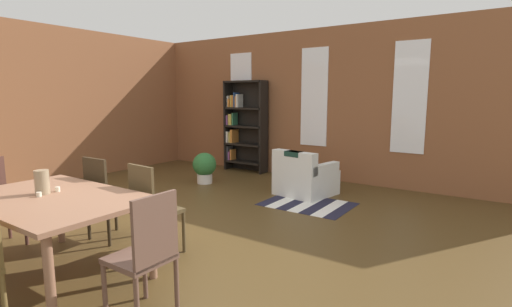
{
  "coord_description": "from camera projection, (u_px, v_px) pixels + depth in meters",
  "views": [
    {
      "loc": [
        3.26,
        -2.56,
        1.62
      ],
      "look_at": [
        0.44,
        1.57,
        0.85
      ],
      "focal_mm": 26.79,
      "sensor_mm": 36.0,
      "label": 1
    }
  ],
  "objects": [
    {
      "name": "armchair_white",
      "position": [
        304.0,
        178.0,
        6.24
      ],
      "size": [
        0.93,
        0.93,
        0.75
      ],
      "color": "silver",
      "rests_on": "ground"
    },
    {
      "name": "back_wall_brick",
      "position": [
        316.0,
        105.0,
        7.42
      ],
      "size": [
        8.5,
        0.12,
        2.87
      ],
      "primitive_type": "cube",
      "color": "brown",
      "rests_on": "ground"
    },
    {
      "name": "dining_chair_head_right",
      "position": [
        146.0,
        252.0,
        2.71
      ],
      "size": [
        0.4,
        0.4,
        0.95
      ],
      "color": "brown",
      "rests_on": "ground"
    },
    {
      "name": "window_pane_1",
      "position": [
        314.0,
        97.0,
        7.34
      ],
      "size": [
        0.55,
        0.02,
        1.87
      ],
      "primitive_type": "cube",
      "color": "white"
    },
    {
      "name": "tealight_candle_0",
      "position": [
        58.0,
        189.0,
        3.54
      ],
      "size": [
        0.04,
        0.04,
        0.04
      ],
      "primitive_type": "cylinder",
      "color": "silver",
      "rests_on": "dining_table"
    },
    {
      "name": "dining_chair_far_right",
      "position": [
        152.0,
        207.0,
        3.82
      ],
      "size": [
        0.43,
        0.43,
        0.95
      ],
      "color": "#4C3D24",
      "rests_on": "ground"
    },
    {
      "name": "tealight_candle_1",
      "position": [
        39.0,
        194.0,
        3.36
      ],
      "size": [
        0.04,
        0.04,
        0.04
      ],
      "primitive_type": "cylinder",
      "color": "silver",
      "rests_on": "dining_table"
    },
    {
      "name": "vase_on_table",
      "position": [
        42.0,
        182.0,
        3.44
      ],
      "size": [
        0.12,
        0.12,
        0.22
      ],
      "primitive_type": "cylinder",
      "color": "#998466",
      "rests_on": "dining_table"
    },
    {
      "name": "ground_plane",
      "position": [
        141.0,
        246.0,
        4.15
      ],
      "size": [
        10.95,
        10.95,
        0.0
      ],
      "primitive_type": "plane",
      "color": "#4F3A1D"
    },
    {
      "name": "window_pane_2",
      "position": [
        410.0,
        98.0,
        6.36
      ],
      "size": [
        0.55,
        0.02,
        1.87
      ],
      "primitive_type": "cube",
      "color": "white"
    },
    {
      "name": "dining_chair_far_left",
      "position": [
        105.0,
        196.0,
        4.25
      ],
      "size": [
        0.41,
        0.41,
        0.95
      ],
      "color": "#332717",
      "rests_on": "ground"
    },
    {
      "name": "striped_rug",
      "position": [
        307.0,
        204.0,
        5.73
      ],
      "size": [
        1.28,
        0.95,
        0.01
      ],
      "color": "#1E1E33",
      "rests_on": "ground"
    },
    {
      "name": "bookshelf_tall",
      "position": [
        243.0,
        125.0,
        8.16
      ],
      "size": [
        0.96,
        0.3,
        1.92
      ],
      "color": "black",
      "rests_on": "ground"
    },
    {
      "name": "window_pane_0",
      "position": [
        241.0,
        97.0,
        8.32
      ],
      "size": [
        0.55,
        0.02,
        1.87
      ],
      "primitive_type": "cube",
      "color": "white"
    },
    {
      "name": "potted_plant_by_shelf",
      "position": [
        205.0,
        166.0,
        7.06
      ],
      "size": [
        0.44,
        0.44,
        0.57
      ],
      "color": "silver",
      "rests_on": "ground"
    },
    {
      "name": "dining_table",
      "position": [
        53.0,
        205.0,
        3.38
      ],
      "size": [
        1.72,
        1.1,
        0.73
      ],
      "color": "#8D6047",
      "rests_on": "ground"
    }
  ]
}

